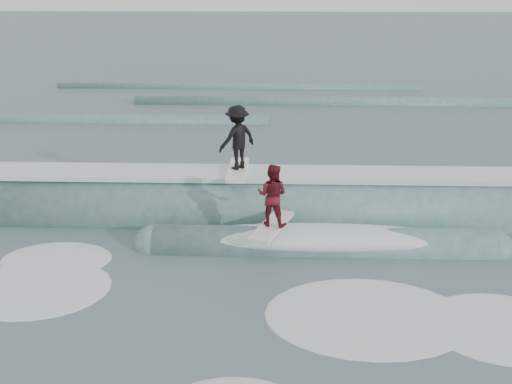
{
  "coord_description": "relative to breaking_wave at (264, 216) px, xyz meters",
  "views": [
    {
      "loc": [
        0.46,
        -12.28,
        7.09
      ],
      "look_at": [
        0.0,
        2.55,
        1.1
      ],
      "focal_mm": 40.0,
      "sensor_mm": 36.0,
      "label": 1
    }
  ],
  "objects": [
    {
      "name": "surfer_red",
      "position": [
        0.25,
        -1.94,
        1.37
      ],
      "size": [
        1.23,
        2.06,
        1.77
      ],
      "color": "silver",
      "rests_on": "ground"
    },
    {
      "name": "breaking_wave",
      "position": [
        0.0,
        0.0,
        0.0
      ],
      "size": [
        23.21,
        4.06,
        2.56
      ],
      "color": "#3C6664",
      "rests_on": "ground"
    },
    {
      "name": "far_swells",
      "position": [
        -2.44,
        14.36,
        -0.03
      ],
      "size": [
        36.76,
        8.65,
        0.8
      ],
      "color": "#3C6664",
      "rests_on": "ground"
    },
    {
      "name": "surfer_black",
      "position": [
        -0.78,
        0.26,
        2.29
      ],
      "size": [
        1.38,
        2.01,
        1.98
      ],
      "color": "white",
      "rests_on": "ground"
    },
    {
      "name": "whitewater",
      "position": [
        0.65,
        -4.85,
        -0.03
      ],
      "size": [
        15.4,
        6.44,
        0.1
      ],
      "color": "white",
      "rests_on": "ground"
    },
    {
      "name": "ground",
      "position": [
        -0.21,
        -3.29,
        -0.03
      ],
      "size": [
        160.0,
        160.0,
        0.0
      ],
      "primitive_type": "plane",
      "color": "#3C5158",
      "rests_on": "ground"
    }
  ]
}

